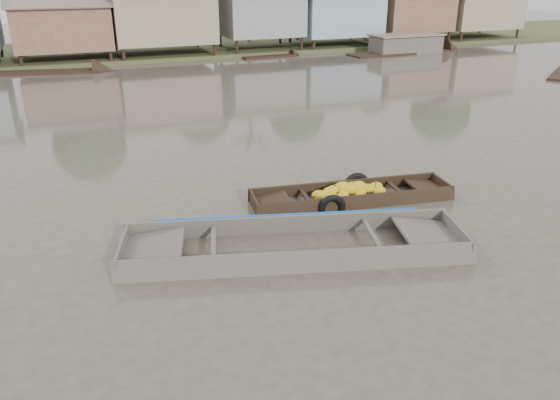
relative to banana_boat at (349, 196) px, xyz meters
name	(u,v)px	position (x,y,z in m)	size (l,w,h in m)	color
ground	(310,261)	(-2.28, -2.54, -0.14)	(120.00, 120.00, 0.00)	#473F37
riverbank	(162,7)	(0.75, 29.32, 2.93)	(120.00, 12.47, 10.22)	#384723
banana_boat	(349,196)	(0.00, 0.00, 0.00)	(5.46, 2.02, 0.77)	black
viewer_boat	(295,249)	(-2.42, -2.03, -0.09)	(7.64, 3.85, 0.60)	#49433E
distant_boats	(335,56)	(10.61, 21.67, 0.08)	(47.07, 15.08, 1.38)	black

